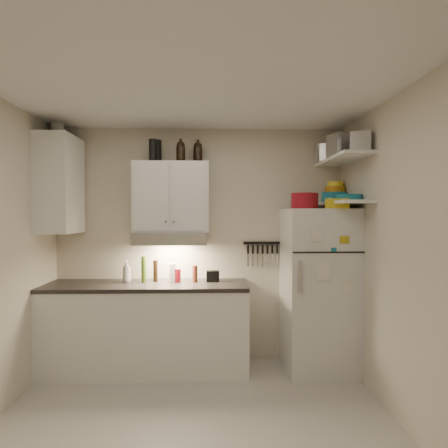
{
  "coord_description": "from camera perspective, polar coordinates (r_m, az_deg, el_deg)",
  "views": [
    {
      "loc": [
        0.13,
        -2.72,
        1.64
      ],
      "look_at": [
        0.25,
        0.9,
        1.55
      ],
      "focal_mm": 30.0,
      "sensor_mm": 36.0,
      "label": 1
    }
  ],
  "objects": [
    {
      "name": "floor",
      "position": [
        3.18,
        -4.58,
        -29.83
      ],
      "size": [
        3.2,
        3.0,
        0.02
      ],
      "primitive_type": "cube",
      "color": "#B7B2A9",
      "rests_on": "ground"
    },
    {
      "name": "ceiling",
      "position": [
        2.89,
        -4.69,
        21.05
      ],
      "size": [
        3.2,
        3.0,
        0.02
      ],
      "primitive_type": "cube",
      "color": "white",
      "rests_on": "ground"
    },
    {
      "name": "back_wall",
      "position": [
        4.24,
        -3.65,
        -3.17
      ],
      "size": [
        3.2,
        0.02,
        2.6
      ],
      "primitive_type": "cube",
      "color": "beige",
      "rests_on": "ground"
    },
    {
      "name": "right_wall",
      "position": [
        3.11,
        26.62,
        -5.01
      ],
      "size": [
        0.02,
        3.0,
        2.6
      ],
      "primitive_type": "cube",
      "color": "beige",
      "rests_on": "ground"
    },
    {
      "name": "base_cabinet",
      "position": [
        4.15,
        -11.67,
        -15.4
      ],
      "size": [
        2.1,
        0.6,
        0.88
      ],
      "primitive_type": "cube",
      "color": "white",
      "rests_on": "floor"
    },
    {
      "name": "countertop",
      "position": [
        4.04,
        -11.7,
        -9.15
      ],
      "size": [
        2.1,
        0.62,
        0.04
      ],
      "primitive_type": "cube",
      "color": "#2A2624",
      "rests_on": "base_cabinet"
    },
    {
      "name": "upper_cabinet",
      "position": [
        4.08,
        -7.97,
        4.01
      ],
      "size": [
        0.8,
        0.33,
        0.75
      ],
      "primitive_type": "cube",
      "color": "white",
      "rests_on": "back_wall"
    },
    {
      "name": "side_cabinet",
      "position": [
        4.23,
        -23.73,
        5.51
      ],
      "size": [
        0.33,
        0.55,
        1.0
      ],
      "primitive_type": "cube",
      "color": "white",
      "rests_on": "left_wall"
    },
    {
      "name": "range_hood",
      "position": [
        4.02,
        -8.05,
        -2.15
      ],
      "size": [
        0.76,
        0.46,
        0.12
      ],
      "primitive_type": "cube",
      "color": "silver",
      "rests_on": "back_wall"
    },
    {
      "name": "fridge",
      "position": [
        4.11,
        14.16,
        -9.7
      ],
      "size": [
        0.7,
        0.68,
        1.7
      ],
      "primitive_type": "cube",
      "color": "silver",
      "rests_on": "floor"
    },
    {
      "name": "shelf_hi",
      "position": [
        4.01,
        17.61,
        9.4
      ],
      "size": [
        0.3,
        0.95,
        0.03
      ],
      "primitive_type": "cube",
      "color": "white",
      "rests_on": "right_wall"
    },
    {
      "name": "shelf_lo",
      "position": [
        3.97,
        17.56,
        3.09
      ],
      "size": [
        0.3,
        0.95,
        0.03
      ],
      "primitive_type": "cube",
      "color": "white",
      "rests_on": "right_wall"
    },
    {
      "name": "knife_strip",
      "position": [
        4.25,
        5.82,
        -2.9
      ],
      "size": [
        0.42,
        0.02,
        0.03
      ],
      "primitive_type": "cube",
      "color": "black",
      "rests_on": "back_wall"
    },
    {
      "name": "dutch_oven",
      "position": [
        3.91,
        12.18,
        3.44
      ],
      "size": [
        0.3,
        0.3,
        0.16
      ],
      "primitive_type": "cylinder",
      "rotation": [
        0.0,
        0.0,
        -0.1
      ],
      "color": "maroon",
      "rests_on": "fridge"
    },
    {
      "name": "book_stack",
      "position": [
        3.86,
        16.93,
        2.96
      ],
      "size": [
        0.31,
        0.34,
        0.09
      ],
      "primitive_type": "cube",
      "rotation": [
        0.0,
        0.0,
        -0.36
      ],
      "color": "#B89F17",
      "rests_on": "fridge"
    },
    {
      "name": "spice_jar",
      "position": [
        3.97,
        15.96,
        3.03
      ],
      "size": [
        0.08,
        0.08,
        0.11
      ],
      "primitive_type": "cylinder",
      "rotation": [
        0.0,
        0.0,
        -0.23
      ],
      "color": "silver",
      "rests_on": "fridge"
    },
    {
      "name": "stock_pot",
      "position": [
        4.3,
        15.22,
        10.31
      ],
      "size": [
        0.32,
        0.32,
        0.19
      ],
      "primitive_type": "cylinder",
      "rotation": [
        0.0,
        0.0,
        -0.29
      ],
      "color": "silver",
      "rests_on": "shelf_hi"
    },
    {
      "name": "tin_a",
      "position": [
        4.01,
        17.52,
        11.27
      ],
      "size": [
        0.27,
        0.25,
        0.23
      ],
      "primitive_type": "cube",
      "rotation": [
        0.0,
        0.0,
        0.23
      ],
      "color": "#AAAAAD",
      "rests_on": "shelf_hi"
    },
    {
      "name": "tin_b",
      "position": [
        3.75,
        20.06,
        11.58
      ],
      "size": [
        0.24,
        0.24,
        0.18
      ],
      "primitive_type": "cube",
      "rotation": [
        0.0,
        0.0,
        -0.37
      ],
      "color": "#AAAAAD",
      "rests_on": "shelf_hi"
    },
    {
      "name": "bowl_teal",
      "position": [
        4.28,
        16.46,
        3.91
      ],
      "size": [
        0.27,
        0.27,
        0.11
      ],
      "primitive_type": "cylinder",
      "color": "teal",
      "rests_on": "shelf_lo"
    },
    {
      "name": "bowl_orange",
      "position": [
        4.34,
        16.61,
        5.03
      ],
      "size": [
        0.22,
        0.22,
        0.07
      ],
      "primitive_type": "cylinder",
      "color": "#C67D12",
      "rests_on": "bowl_teal"
    },
    {
      "name": "bowl_yellow",
      "position": [
        4.34,
        16.61,
        5.82
      ],
      "size": [
        0.17,
        0.17,
        0.05
      ],
      "primitive_type": "cylinder",
      "color": "yellow",
      "rests_on": "bowl_orange"
    },
    {
      "name": "plates",
      "position": [
        3.91,
        18.44,
        3.81
      ],
      "size": [
        0.28,
        0.28,
        0.06
      ],
      "primitive_type": "cylinder",
      "rotation": [
        0.0,
        0.0,
        -0.09
      ],
      "color": "teal",
      "rests_on": "shelf_lo"
    },
    {
      "name": "growler_a",
      "position": [
        4.07,
        -6.61,
        10.95
      ],
      "size": [
        0.11,
        0.11,
        0.23
      ],
      "primitive_type": null,
      "rotation": [
        0.0,
        0.0,
        -0.14
      ],
      "color": "black",
      "rests_on": "upper_cabinet"
    },
    {
      "name": "growler_b",
      "position": [
        4.17,
        -4.0,
        10.81
      ],
      "size": [
        0.11,
        0.11,
        0.24
      ],
      "primitive_type": null,
      "rotation": [
        0.0,
        0.0,
        0.07
      ],
      "color": "black",
      "rests_on": "upper_cabinet"
    },
    {
      "name": "thermos_a",
      "position": [
        4.21,
        -10.1,
        10.79
      ],
      "size": [
        0.11,
        0.11,
        0.25
      ],
      "primitive_type": "cylinder",
      "rotation": [
        0.0,
        0.0,
        0.29
      ],
      "color": "black",
      "rests_on": "upper_cabinet"
    },
    {
      "name": "thermos_b",
      "position": [
        4.08,
        -10.81,
        10.95
      ],
      "size": [
        0.1,
        0.1,
        0.23
      ],
      "primitive_type": "cylinder",
      "rotation": [
        0.0,
        0.0,
        -0.37
      ],
      "color": "black",
      "rests_on": "upper_cabinet"
    },
    {
      "name": "side_jar",
      "position": [
        4.41,
        -24.04,
        13.05
      ],
      "size": [
        0.16,
        0.16,
        0.18
      ],
      "primitive_type": "cylinder",
      "rotation": [
        0.0,
        0.0,
        -0.21
      ],
      "color": "silver",
      "rests_on": "side_cabinet"
    },
    {
      "name": "soap_bottle",
      "position": [
        4.14,
        -14.59,
        -6.79
      ],
      "size": [
        0.12,
        0.12,
        0.26
      ],
      "primitive_type": "imported",
      "rotation": [
        0.0,
        0.0,
        -0.19
      ],
      "color": "white",
      "rests_on": "countertop"
    },
    {
      "name": "pepper_mill",
      "position": [
        4.04,
        -4.46,
        -7.56
      ],
      "size": [
        0.07,
        0.07,
        0.18
      ],
      "primitive_type": "cylinder",
      "rotation": [
        0.0,
        0.0,
        -0.25
      ],
      "color": "brown",
      "rests_on": "countertop"
    },
    {
      "name": "oil_bottle",
      "position": [
        4.08,
        -12.12,
        -6.78
      ],
      "size": [
        0.07,
        0.07,
        0.28
      ],
      "primitive_type": "cylinder",
      "rotation": [
        0.0,
        0.0,
        0.42
      ],
      "color": "#3A5916",
      "rests_on": "countertop"
    },
    {
      "name": "vinegar_bottle",
      "position": [
        4.11,
        -10.4,
        -7.05
      ],
      "size": [
        0.06,
        0.06,
        0.23
      ],
      "primitive_type": "cylinder",
      "rotation": [
        0.0,
        0.0,
        0.21
      ],
      "color": "black",
      "rests_on": "countertop"
    },
    {
      "name": "clear_bottle",
      "position": [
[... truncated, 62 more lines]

